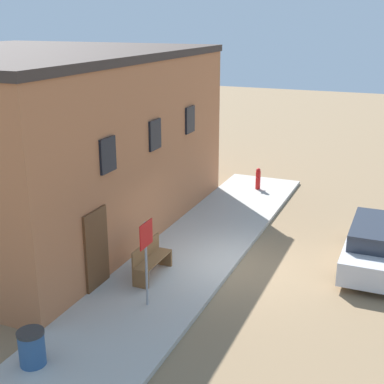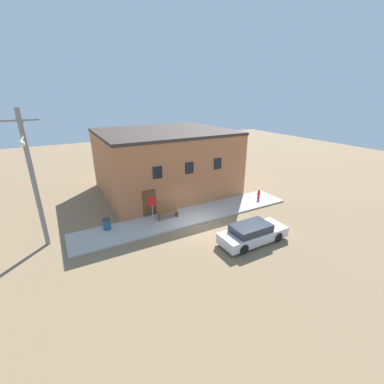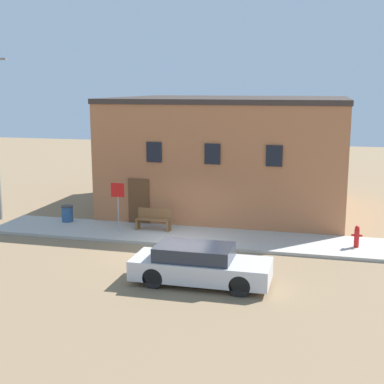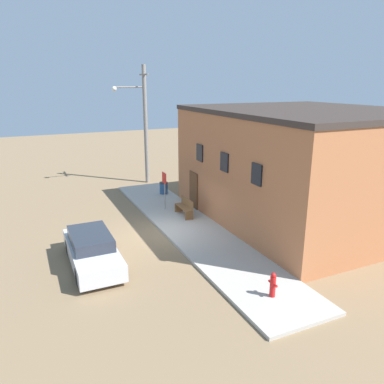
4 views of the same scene
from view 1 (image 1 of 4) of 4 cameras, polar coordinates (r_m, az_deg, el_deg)
ground_plane at (r=15.40m, az=4.73°, el=-8.01°), size 80.00×80.00×0.00m
sidewalk at (r=15.83m, az=-0.34°, el=-6.92°), size 17.36×2.93×0.13m
brick_building at (r=18.81m, az=-17.50°, el=5.41°), size 11.59×9.87×5.80m
fire_hydrant at (r=21.78m, az=7.06°, el=1.43°), size 0.41×0.20×0.87m
stop_sign at (r=12.64m, az=-4.91°, el=-6.01°), size 0.61×0.06×2.14m
bench at (r=14.45m, az=-4.43°, el=-7.23°), size 1.51×0.44×0.94m
trash_bin at (r=11.53m, az=-16.72°, el=-15.62°), size 0.55×0.55×0.75m
parked_car at (r=16.20m, az=19.27°, el=-5.21°), size 4.51×1.70×1.29m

